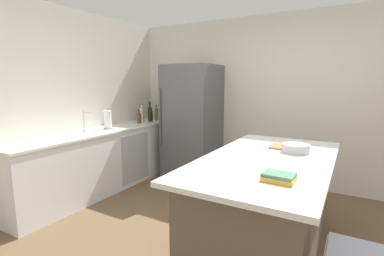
{
  "coord_description": "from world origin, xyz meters",
  "views": [
    {
      "loc": [
        1.08,
        -2.2,
        1.59
      ],
      "look_at": [
        -0.72,
        0.93,
        1.0
      ],
      "focal_mm": 26.36,
      "sensor_mm": 36.0,
      "label": 1
    }
  ],
  "objects_px": {
    "whiskey_bottle": "(140,115)",
    "soda_bottle": "(141,115)",
    "paper_towel_roll": "(108,120)",
    "vinegar_bottle": "(160,114)",
    "sink_faucet": "(84,121)",
    "mixing_bowl": "(296,148)",
    "cookbook_stack": "(279,177)",
    "hot_sauce_bottle": "(152,116)",
    "syrup_bottle": "(139,118)",
    "refrigerator": "(192,122)",
    "olive_oil_bottle": "(157,114)",
    "wine_bottle": "(150,113)",
    "cutting_board": "(289,148)",
    "kitchen_island": "(266,206)"
  },
  "relations": [
    {
      "from": "whiskey_bottle",
      "to": "soda_bottle",
      "type": "height_order",
      "value": "soda_bottle"
    },
    {
      "from": "paper_towel_roll",
      "to": "vinegar_bottle",
      "type": "bearing_deg",
      "value": 87.9
    },
    {
      "from": "sink_faucet",
      "to": "mixing_bowl",
      "type": "xyz_separation_m",
      "value": [
        2.77,
        0.18,
        -0.09
      ]
    },
    {
      "from": "cookbook_stack",
      "to": "hot_sauce_bottle",
      "type": "bearing_deg",
      "value": 142.39
    },
    {
      "from": "syrup_bottle",
      "to": "cookbook_stack",
      "type": "bearing_deg",
      "value": -32.58
    },
    {
      "from": "refrigerator",
      "to": "paper_towel_roll",
      "type": "distance_m",
      "value": 1.35
    },
    {
      "from": "whiskey_bottle",
      "to": "sink_faucet",
      "type": "bearing_deg",
      "value": -88.87
    },
    {
      "from": "vinegar_bottle",
      "to": "hot_sauce_bottle",
      "type": "relative_size",
      "value": 1.35
    },
    {
      "from": "mixing_bowl",
      "to": "olive_oil_bottle",
      "type": "bearing_deg",
      "value": 153.57
    },
    {
      "from": "wine_bottle",
      "to": "cutting_board",
      "type": "height_order",
      "value": "wine_bottle"
    },
    {
      "from": "cutting_board",
      "to": "cookbook_stack",
      "type": "bearing_deg",
      "value": -82.3
    },
    {
      "from": "refrigerator",
      "to": "wine_bottle",
      "type": "relative_size",
      "value": 5.32
    },
    {
      "from": "syrup_bottle",
      "to": "wine_bottle",
      "type": "bearing_deg",
      "value": 91.05
    },
    {
      "from": "sink_faucet",
      "to": "cookbook_stack",
      "type": "relative_size",
      "value": 1.38
    },
    {
      "from": "refrigerator",
      "to": "syrup_bottle",
      "type": "distance_m",
      "value": 0.9
    },
    {
      "from": "syrup_bottle",
      "to": "cutting_board",
      "type": "distance_m",
      "value": 2.67
    },
    {
      "from": "whiskey_bottle",
      "to": "soda_bottle",
      "type": "relative_size",
      "value": 0.94
    },
    {
      "from": "sink_faucet",
      "to": "soda_bottle",
      "type": "relative_size",
      "value": 0.92
    },
    {
      "from": "soda_bottle",
      "to": "refrigerator",
      "type": "bearing_deg",
      "value": 20.0
    },
    {
      "from": "paper_towel_roll",
      "to": "olive_oil_bottle",
      "type": "bearing_deg",
      "value": 87.91
    },
    {
      "from": "sink_faucet",
      "to": "whiskey_bottle",
      "type": "xyz_separation_m",
      "value": [
        -0.02,
        1.21,
        -0.03
      ]
    },
    {
      "from": "mixing_bowl",
      "to": "refrigerator",
      "type": "bearing_deg",
      "value": 146.29
    },
    {
      "from": "vinegar_bottle",
      "to": "mixing_bowl",
      "type": "height_order",
      "value": "vinegar_bottle"
    },
    {
      "from": "wine_bottle",
      "to": "syrup_bottle",
      "type": "distance_m",
      "value": 0.3
    },
    {
      "from": "kitchen_island",
      "to": "whiskey_bottle",
      "type": "xyz_separation_m",
      "value": [
        -2.62,
        1.36,
        0.56
      ]
    },
    {
      "from": "vinegar_bottle",
      "to": "hot_sauce_bottle",
      "type": "xyz_separation_m",
      "value": [
        -0.05,
        -0.19,
        -0.02
      ]
    },
    {
      "from": "sink_faucet",
      "to": "refrigerator",
      "type": "bearing_deg",
      "value": 57.49
    },
    {
      "from": "olive_oil_bottle",
      "to": "whiskey_bottle",
      "type": "distance_m",
      "value": 0.32
    },
    {
      "from": "paper_towel_roll",
      "to": "syrup_bottle",
      "type": "height_order",
      "value": "paper_towel_roll"
    },
    {
      "from": "cookbook_stack",
      "to": "kitchen_island",
      "type": "bearing_deg",
      "value": 111.73
    },
    {
      "from": "wine_bottle",
      "to": "mixing_bowl",
      "type": "relative_size",
      "value": 1.37
    },
    {
      "from": "kitchen_island",
      "to": "refrigerator",
      "type": "distance_m",
      "value": 2.35
    },
    {
      "from": "vinegar_bottle",
      "to": "cutting_board",
      "type": "relative_size",
      "value": 0.82
    },
    {
      "from": "paper_towel_roll",
      "to": "whiskey_bottle",
      "type": "distance_m",
      "value": 0.85
    },
    {
      "from": "hot_sauce_bottle",
      "to": "sink_faucet",
      "type": "bearing_deg",
      "value": -92.57
    },
    {
      "from": "vinegar_bottle",
      "to": "whiskey_bottle",
      "type": "relative_size",
      "value": 0.96
    },
    {
      "from": "vinegar_bottle",
      "to": "soda_bottle",
      "type": "xyz_separation_m",
      "value": [
        -0.04,
        -0.48,
        0.02
      ]
    },
    {
      "from": "paper_towel_roll",
      "to": "wine_bottle",
      "type": "xyz_separation_m",
      "value": [
        0.03,
        0.96,
        0.01
      ]
    },
    {
      "from": "syrup_bottle",
      "to": "kitchen_island",
      "type": "bearing_deg",
      "value": -25.25
    },
    {
      "from": "soda_bottle",
      "to": "cookbook_stack",
      "type": "relative_size",
      "value": 1.5
    },
    {
      "from": "vinegar_bottle",
      "to": "syrup_bottle",
      "type": "xyz_separation_m",
      "value": [
        -0.01,
        -0.58,
        -0.02
      ]
    },
    {
      "from": "paper_towel_roll",
      "to": "syrup_bottle",
      "type": "distance_m",
      "value": 0.66
    },
    {
      "from": "hot_sauce_bottle",
      "to": "wine_bottle",
      "type": "height_order",
      "value": "wine_bottle"
    },
    {
      "from": "paper_towel_roll",
      "to": "vinegar_bottle",
      "type": "height_order",
      "value": "paper_towel_roll"
    },
    {
      "from": "vinegar_bottle",
      "to": "olive_oil_bottle",
      "type": "bearing_deg",
      "value": -92.23
    },
    {
      "from": "soda_bottle",
      "to": "syrup_bottle",
      "type": "relative_size",
      "value": 1.4
    },
    {
      "from": "paper_towel_roll",
      "to": "cutting_board",
      "type": "relative_size",
      "value": 0.87
    },
    {
      "from": "olive_oil_bottle",
      "to": "soda_bottle",
      "type": "bearing_deg",
      "value": -95.0
    },
    {
      "from": "cookbook_stack",
      "to": "cutting_board",
      "type": "bearing_deg",
      "value": 97.7
    },
    {
      "from": "mixing_bowl",
      "to": "wine_bottle",
      "type": "bearing_deg",
      "value": 156.81
    }
  ]
}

